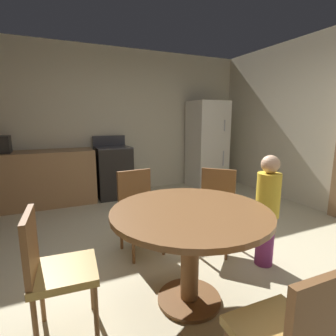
{
  "coord_description": "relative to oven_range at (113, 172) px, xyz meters",
  "views": [
    {
      "loc": [
        -1.21,
        -1.96,
        1.42
      ],
      "look_at": [
        0.11,
        0.96,
        0.81
      ],
      "focal_mm": 27.79,
      "sensor_mm": 36.0,
      "label": 1
    }
  ],
  "objects": [
    {
      "name": "person_child",
      "position": [
        0.83,
        -2.87,
        0.11
      ],
      "size": [
        0.25,
        0.25,
        1.09
      ],
      "rotation": [
        0.0,
        0.0,
        3.32
      ],
      "color": "#8C337A",
      "rests_on": "ground"
    },
    {
      "name": "refrigerator",
      "position": [
        1.95,
        -0.05,
        0.41
      ],
      "size": [
        0.68,
        0.68,
        1.76
      ],
      "color": "silver",
      "rests_on": "ground"
    },
    {
      "name": "oven_range",
      "position": [
        0.0,
        0.0,
        0.0
      ],
      "size": [
        0.6,
        0.6,
        1.1
      ],
      "color": "black",
      "rests_on": "ground"
    },
    {
      "name": "dining_table",
      "position": [
        -0.1,
        -3.03,
        0.13
      ],
      "size": [
        1.19,
        1.19,
        0.76
      ],
      "color": "brown",
      "rests_on": "ground"
    },
    {
      "name": "chair_west",
      "position": [
        -1.05,
        -2.96,
        0.03
      ],
      "size": [
        0.43,
        0.43,
        0.87
      ],
      "rotation": [
        0.0,
        0.0,
        6.21
      ],
      "color": "brown",
      "rests_on": "ground"
    },
    {
      "name": "chair_north",
      "position": [
        -0.19,
        -2.08,
        0.03
      ],
      "size": [
        0.44,
        0.44,
        0.87
      ],
      "rotation": [
        0.0,
        0.0,
        4.81
      ],
      "color": "brown",
      "rests_on": "ground"
    },
    {
      "name": "chair_northeast",
      "position": [
        0.59,
        -2.37,
        0.03
      ],
      "size": [
        0.57,
        0.57,
        0.87
      ],
      "rotation": [
        0.0,
        0.0,
        3.91
      ],
      "color": "brown",
      "rests_on": "ground"
    },
    {
      "name": "kitchen_counter",
      "position": [
        -1.27,
        -0.0,
        -0.02
      ],
      "size": [
        1.85,
        0.6,
        0.9
      ],
      "primitive_type": "cube",
      "color": "#9E754C",
      "rests_on": "ground"
    },
    {
      "name": "wall_back",
      "position": [
        0.21,
        0.4,
        0.88
      ],
      "size": [
        5.42,
        0.12,
        2.7
      ],
      "primitive_type": "cube",
      "color": "beige",
      "rests_on": "ground"
    },
    {
      "name": "ground_plane",
      "position": [
        0.21,
        -2.67,
        -0.47
      ],
      "size": [
        14.0,
        14.0,
        0.0
      ],
      "primitive_type": "plane",
      "color": "beige"
    }
  ]
}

